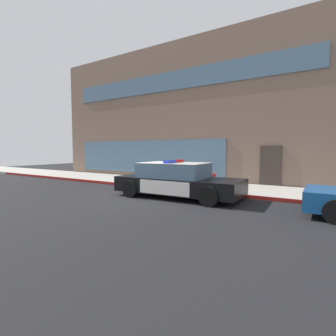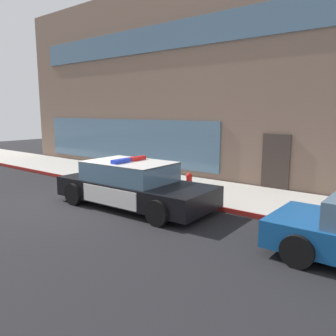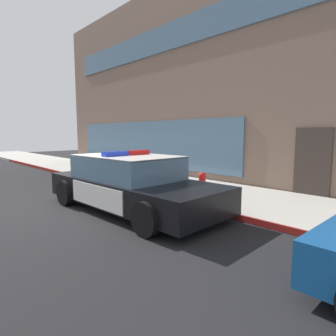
% 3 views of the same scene
% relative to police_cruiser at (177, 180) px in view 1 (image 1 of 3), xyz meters
% --- Properties ---
extents(ground, '(48.00, 48.00, 0.00)m').
position_rel_police_cruiser_xyz_m(ground, '(-1.80, -0.74, -0.68)').
color(ground, black).
extents(sidewalk, '(48.00, 3.24, 0.15)m').
position_rel_police_cruiser_xyz_m(sidewalk, '(-1.80, 2.82, -0.61)').
color(sidewalk, '#B2ADA3').
rests_on(sidewalk, ground).
extents(curb_red_paint, '(28.80, 0.04, 0.14)m').
position_rel_police_cruiser_xyz_m(curb_red_paint, '(-1.80, 1.19, -0.61)').
color(curb_red_paint, maroon).
rests_on(curb_red_paint, ground).
extents(storefront_building, '(18.85, 8.49, 8.35)m').
position_rel_police_cruiser_xyz_m(storefront_building, '(-2.94, 8.70, 3.49)').
color(storefront_building, '#7A6051').
rests_on(storefront_building, ground).
extents(police_cruiser, '(5.09, 2.30, 1.49)m').
position_rel_police_cruiser_xyz_m(police_cruiser, '(0.00, 0.00, 0.00)').
color(police_cruiser, black).
rests_on(police_cruiser, ground).
extents(fire_hydrant, '(0.34, 0.39, 0.73)m').
position_rel_police_cruiser_xyz_m(fire_hydrant, '(0.82, 1.81, -0.18)').
color(fire_hydrant, red).
rests_on(fire_hydrant, sidewalk).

